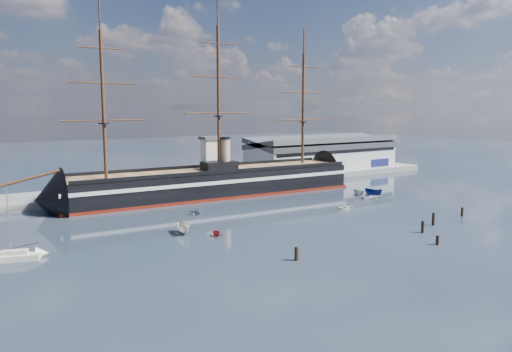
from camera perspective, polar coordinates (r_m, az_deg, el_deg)
ground at (r=134.66m, az=0.20°, el=-3.43°), size 600.00×600.00×0.00m
quay at (r=169.98m, az=-3.77°, el=-1.07°), size 180.00×18.00×2.00m
warehouse at (r=200.12m, az=7.63°, el=2.54°), size 63.00×21.00×11.60m
quay_tower at (r=162.75m, az=-5.41°, el=1.98°), size 5.00×5.00×15.00m
warship at (r=148.70m, az=-5.47°, el=-0.80°), size 113.24×20.39×53.94m
sailboat at (r=96.92m, az=-25.90°, el=-8.23°), size 8.56×5.00×13.16m
motorboat_a at (r=106.62m, az=-8.30°, el=-6.55°), size 7.35×3.55×2.82m
motorboat_b at (r=132.93m, az=10.33°, el=-3.70°), size 1.41×3.03×1.37m
motorboat_c at (r=153.84m, az=11.65°, el=-2.16°), size 5.07×1.89×2.02m
motorboat_d at (r=124.88m, az=-6.91°, el=-4.38°), size 5.90×4.63×1.99m
motorboat_e at (r=148.86m, az=13.12°, el=-2.54°), size 2.80×3.27×1.45m
motorboat_f at (r=154.36m, az=13.27°, el=-2.18°), size 7.16×4.44×2.69m
motorboat_g at (r=104.14m, az=-4.54°, el=-6.84°), size 5.36×2.81×1.88m
piling_near_left at (r=88.06m, az=4.62°, el=-9.60°), size 0.64×0.64×3.14m
piling_near_mid at (r=103.53m, az=20.01°, el=-7.39°), size 0.64×0.64×2.56m
piling_near_right at (r=119.76m, az=19.58°, el=-5.32°), size 0.64×0.64×3.58m
piling_far_right at (r=132.03m, az=22.47°, el=-4.26°), size 0.64×0.64×2.88m
piling_extra at (r=112.16m, az=18.48°, el=-6.15°), size 0.64×0.64×3.24m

